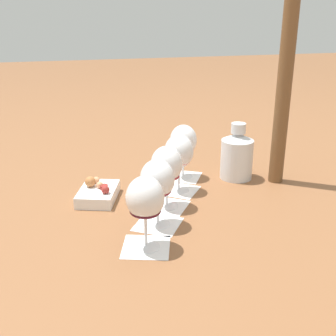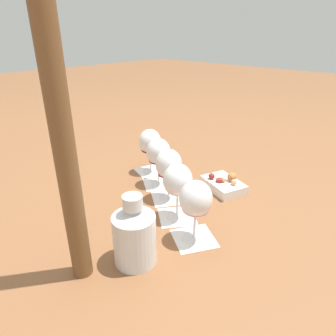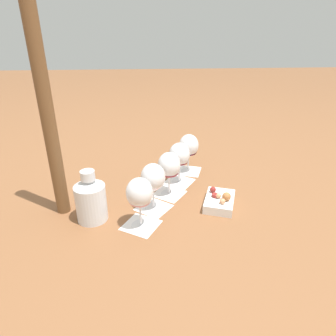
% 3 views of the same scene
% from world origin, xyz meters
% --- Properties ---
extents(ground_plane, '(8.00, 8.00, 0.00)m').
position_xyz_m(ground_plane, '(0.00, 0.00, 0.00)').
color(ground_plane, brown).
extents(tasting_card_0, '(0.16, 0.16, 0.00)m').
position_xyz_m(tasting_card_0, '(-0.21, 0.11, 0.00)').
color(tasting_card_0, white).
rests_on(tasting_card_0, ground_plane).
extents(tasting_card_1, '(0.16, 0.16, 0.00)m').
position_xyz_m(tasting_card_1, '(-0.10, 0.06, 0.00)').
color(tasting_card_1, white).
rests_on(tasting_card_1, ground_plane).
extents(tasting_card_2, '(0.16, 0.16, 0.00)m').
position_xyz_m(tasting_card_2, '(-0.00, -0.01, 0.00)').
color(tasting_card_2, white).
rests_on(tasting_card_2, ground_plane).
extents(tasting_card_3, '(0.16, 0.16, 0.00)m').
position_xyz_m(tasting_card_3, '(0.10, -0.06, 0.00)').
color(tasting_card_3, white).
rests_on(tasting_card_3, ground_plane).
extents(tasting_card_4, '(0.14, 0.14, 0.00)m').
position_xyz_m(tasting_card_4, '(0.21, -0.11, 0.00)').
color(tasting_card_4, white).
rests_on(tasting_card_4, ground_plane).
extents(wine_glass_0, '(0.09, 0.09, 0.18)m').
position_xyz_m(wine_glass_0, '(-0.21, 0.11, 0.12)').
color(wine_glass_0, white).
rests_on(wine_glass_0, tasting_card_0).
extents(wine_glass_1, '(0.09, 0.09, 0.18)m').
position_xyz_m(wine_glass_1, '(-0.10, 0.06, 0.12)').
color(wine_glass_1, white).
rests_on(wine_glass_1, tasting_card_1).
extents(wine_glass_2, '(0.09, 0.09, 0.18)m').
position_xyz_m(wine_glass_2, '(-0.00, -0.01, 0.13)').
color(wine_glass_2, white).
rests_on(wine_glass_2, tasting_card_2).
extents(wine_glass_3, '(0.09, 0.09, 0.18)m').
position_xyz_m(wine_glass_3, '(0.10, -0.06, 0.12)').
color(wine_glass_3, white).
rests_on(wine_glass_3, tasting_card_3).
extents(wine_glass_4, '(0.09, 0.09, 0.18)m').
position_xyz_m(wine_glass_4, '(0.21, -0.11, 0.12)').
color(wine_glass_4, white).
rests_on(wine_glass_4, tasting_card_4).
extents(ceramic_vase, '(0.11, 0.11, 0.19)m').
position_xyz_m(ceramic_vase, '(-0.16, 0.28, 0.08)').
color(ceramic_vase, silver).
rests_on(ceramic_vase, ground_plane).
extents(snack_dish, '(0.18, 0.15, 0.07)m').
position_xyz_m(snack_dish, '(-0.10, -0.19, 0.02)').
color(snack_dish, white).
rests_on(snack_dish, ground_plane).
extents(umbrella_pole, '(0.05, 0.05, 0.76)m').
position_xyz_m(umbrella_pole, '(-0.09, 0.40, 0.38)').
color(umbrella_pole, brown).
rests_on(umbrella_pole, ground_plane).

